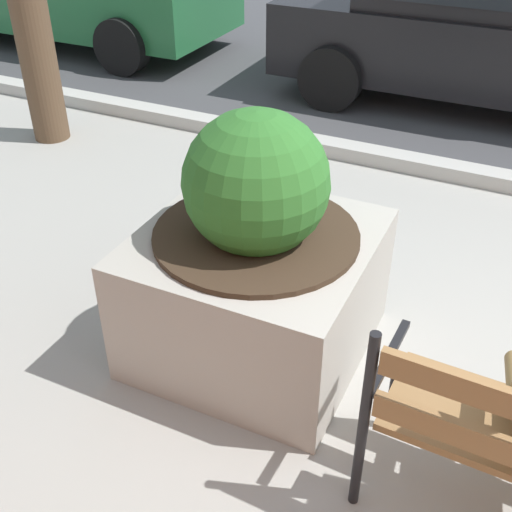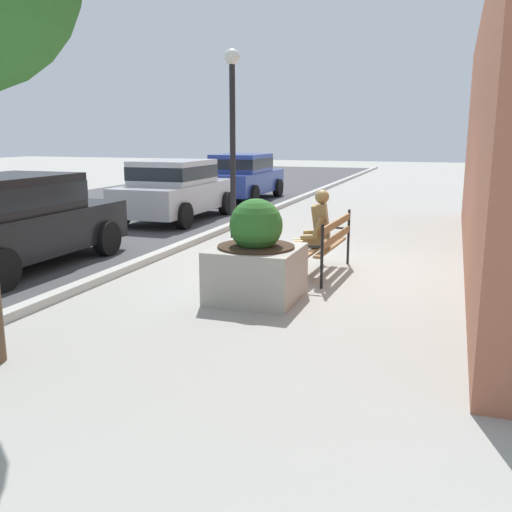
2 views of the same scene
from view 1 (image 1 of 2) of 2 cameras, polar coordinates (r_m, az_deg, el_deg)
The scene contains 2 objects.
concrete_planter at distance 3.32m, azimuth 0.00°, elevation -0.78°, with size 1.15×1.15×1.38m.
parked_car_black at distance 7.08m, azimuth 19.80°, elevation 19.20°, with size 4.10×1.92×1.56m.
Camera 1 is at (-0.79, -2.10, 2.44)m, focal length 45.11 mm.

